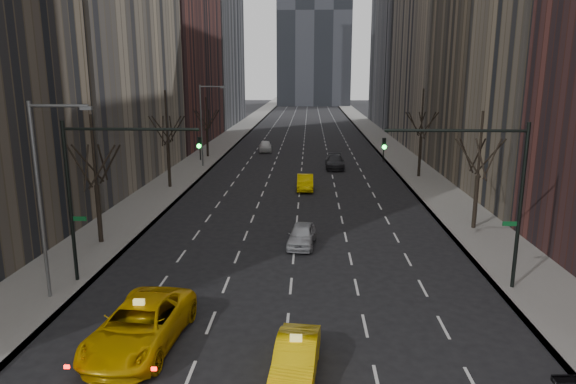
# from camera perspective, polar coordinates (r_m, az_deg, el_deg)

# --- Properties ---
(sidewalk_left) EXTENTS (4.50, 320.00, 0.15)m
(sidewalk_left) POSITION_cam_1_polar(r_m,az_deg,el_deg) (83.44, -6.67, 5.85)
(sidewalk_left) COLOR slate
(sidewalk_left) RESTS_ON ground
(sidewalk_right) EXTENTS (4.50, 320.00, 0.15)m
(sidewalk_right) POSITION_cam_1_polar(r_m,az_deg,el_deg) (83.19, 10.33, 5.71)
(sidewalk_right) COLOR slate
(sidewalk_right) RESTS_ON ground
(tree_lw_b) EXTENTS (3.36, 3.50, 7.82)m
(tree_lw_b) POSITION_cam_1_polar(r_m,az_deg,el_deg) (33.08, -20.51, 0.71)
(tree_lw_b) COLOR black
(tree_lw_b) RESTS_ON ground
(tree_lw_c) EXTENTS (3.36, 3.50, 8.74)m
(tree_lw_c) POSITION_cam_1_polar(r_m,az_deg,el_deg) (47.95, -13.21, 5.15)
(tree_lw_c) COLOR black
(tree_lw_c) RESTS_ON ground
(tree_lw_d) EXTENTS (3.36, 3.50, 7.36)m
(tree_lw_d) POSITION_cam_1_polar(r_m,az_deg,el_deg) (65.40, -9.00, 6.91)
(tree_lw_d) COLOR black
(tree_lw_d) RESTS_ON ground
(tree_rw_b) EXTENTS (3.36, 3.50, 7.82)m
(tree_rw_b) POSITION_cam_1_polar(r_m,az_deg,el_deg) (36.16, 20.33, 1.71)
(tree_rw_b) COLOR black
(tree_rw_b) RESTS_ON ground
(tree_rw_c) EXTENTS (3.36, 3.50, 8.74)m
(tree_rw_c) POSITION_cam_1_polar(r_m,az_deg,el_deg) (53.32, 14.54, 5.83)
(tree_rw_c) COLOR black
(tree_rw_c) RESTS_ON ground
(traffic_mast_left) EXTENTS (6.69, 0.39, 8.00)m
(traffic_mast_left) POSITION_cam_1_polar(r_m,az_deg,el_deg) (26.21, -19.98, 1.66)
(traffic_mast_left) COLOR black
(traffic_mast_left) RESTS_ON ground
(traffic_mast_right) EXTENTS (6.69, 0.39, 8.00)m
(traffic_mast_right) POSITION_cam_1_polar(r_m,az_deg,el_deg) (25.61, 21.17, 1.32)
(traffic_mast_right) COLOR black
(traffic_mast_right) RESTS_ON ground
(streetlight_near) EXTENTS (2.83, 0.22, 9.00)m
(streetlight_near) POSITION_cam_1_polar(r_m,az_deg,el_deg) (25.15, -25.36, 1.04)
(streetlight_near) COLOR slate
(streetlight_near) RESTS_ON ground
(streetlight_far) EXTENTS (2.83, 0.22, 9.00)m
(streetlight_far) POSITION_cam_1_polar(r_m,az_deg,el_deg) (58.15, -9.29, 8.21)
(streetlight_far) COLOR slate
(streetlight_far) RESTS_ON ground
(taxi_suv) EXTENTS (3.37, 6.42, 1.72)m
(taxi_suv) POSITION_cam_1_polar(r_m,az_deg,el_deg) (21.09, -16.11, -14.07)
(taxi_suv) COLOR #D8A204
(taxi_suv) RESTS_ON ground
(taxi_sedan) EXTENTS (1.80, 4.22, 1.35)m
(taxi_sedan) POSITION_cam_1_polar(r_m,az_deg,el_deg) (18.63, 0.88, -18.03)
(taxi_sedan) COLOR #EFBF05
(taxi_sedan) RESTS_ON ground
(silver_sedan_ahead) EXTENTS (1.92, 4.04, 1.33)m
(silver_sedan_ahead) POSITION_cam_1_polar(r_m,az_deg,el_deg) (31.49, 1.53, -4.80)
(silver_sedan_ahead) COLOR #ADB0B6
(silver_sedan_ahead) RESTS_ON ground
(far_taxi) EXTENTS (1.49, 4.17, 1.37)m
(far_taxi) POSITION_cam_1_polar(r_m,az_deg,el_deg) (46.61, 1.92, 1.09)
(far_taxi) COLOR yellow
(far_taxi) RESTS_ON ground
(far_suv_grey) EXTENTS (2.10, 5.10, 1.48)m
(far_suv_grey) POSITION_cam_1_polar(r_m,az_deg,el_deg) (57.55, 5.22, 3.37)
(far_suv_grey) COLOR #29292E
(far_suv_grey) RESTS_ON ground
(far_car_white) EXTENTS (2.10, 4.37, 1.44)m
(far_car_white) POSITION_cam_1_polar(r_m,az_deg,el_deg) (69.98, -2.53, 5.10)
(far_car_white) COLOR white
(far_car_white) RESTS_ON ground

